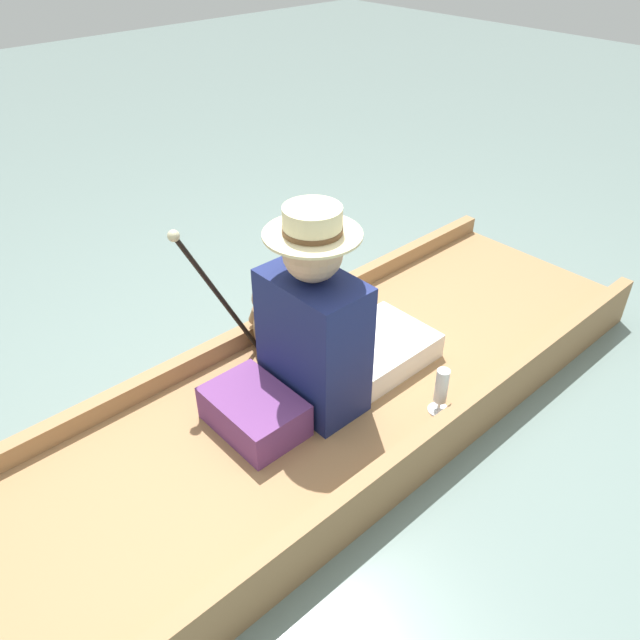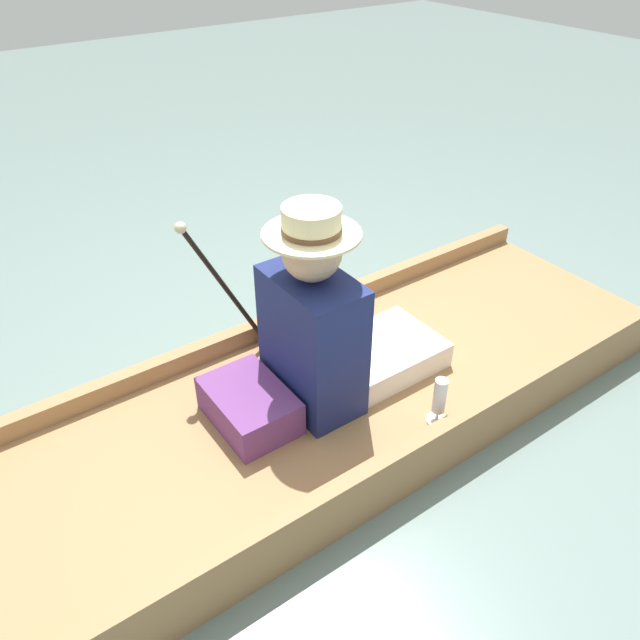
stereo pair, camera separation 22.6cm
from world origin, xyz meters
TOP-DOWN VIEW (x-y plane):
  - ground_plane at (0.00, 0.00)m, footprint 16.00×16.00m
  - punt_boat at (0.00, 0.00)m, footprint 0.99×3.05m
  - seat_cushion at (-0.03, -0.37)m, footprint 0.37×0.26m
  - seated_person at (-0.00, -0.03)m, footprint 0.39×0.75m
  - teddy_bear at (-0.35, -0.04)m, footprint 0.24×0.14m
  - wine_glass at (0.37, 0.20)m, footprint 0.08×0.08m
  - walking_cane at (-0.39, -0.27)m, footprint 0.04×0.36m

SIDE VIEW (x-z plane):
  - ground_plane at x=0.00m, z-range 0.00..0.00m
  - punt_boat at x=0.00m, z-range -0.03..0.20m
  - seat_cushion at x=-0.03m, z-range 0.15..0.29m
  - wine_glass at x=0.37m, z-range 0.16..0.36m
  - teddy_bear at x=-0.35m, z-range 0.14..0.48m
  - seated_person at x=0.00m, z-range 0.04..0.85m
  - walking_cane at x=-0.39m, z-range 0.21..0.90m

